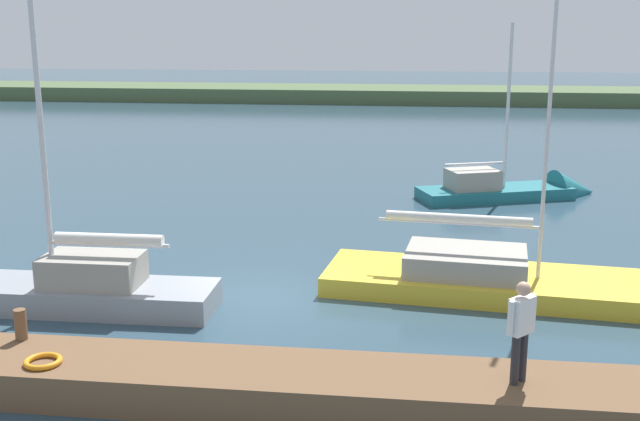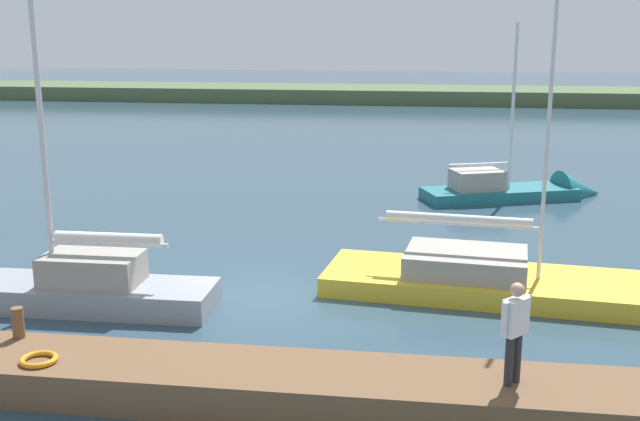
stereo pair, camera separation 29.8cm
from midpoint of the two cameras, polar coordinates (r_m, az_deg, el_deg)
The scene contains 9 objects.
ground_plane at distance 18.97m, azimuth -4.67°, elevation -6.41°, with size 200.00×200.00×0.00m, color #2D4756.
far_shoreline at distance 69.66m, azimuth 4.12°, elevation 8.07°, with size 180.00×8.00×2.40m, color #4C603D.
dock_pier at distance 14.07m, azimuth -9.21°, elevation -12.35°, with size 24.52×1.80×0.68m, color brown.
mooring_post_near at distance 15.73m, azimuth -21.73°, elevation -7.82°, with size 0.23×0.23×0.59m, color brown.
life_ring_buoy at distance 14.60m, azimuth -20.32°, elevation -10.40°, with size 0.66×0.66×0.10m, color orange.
sailboat_outer_mooring at distance 19.43m, azimuth -20.41°, elevation -5.87°, with size 7.74×1.79×8.83m.
sailboat_behind_pier at distance 30.75m, azimuth 14.40°, elevation 1.27°, with size 7.34×4.26×7.43m.
sailboat_mid_channel at distance 19.69m, azimuth 18.51°, elevation -5.86°, with size 10.54×3.77×10.73m.
person_on_dock at distance 13.08m, azimuth 13.98°, elevation -8.17°, with size 0.48×0.51×1.75m.
Camera 1 is at (-3.60, 17.47, 6.41)m, focal length 43.38 mm.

